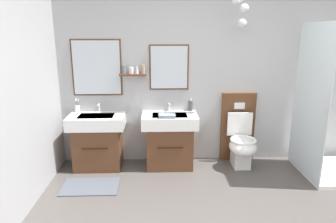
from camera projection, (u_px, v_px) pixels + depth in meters
wall_back at (209, 69)px, 4.28m from camera, size 4.45×0.55×2.66m
bath_mat at (91, 186)px, 3.73m from camera, size 0.68×0.44×0.01m
vanity_sink_left at (98, 139)px, 4.21m from camera, size 0.75×0.51×0.74m
tap_on_left_sink at (99, 107)px, 4.28m from camera, size 0.03×0.13×0.11m
vanity_sink_right at (170, 139)px, 4.24m from camera, size 0.75×0.51×0.74m
tap_on_right_sink at (169, 106)px, 4.31m from camera, size 0.03×0.13×0.11m
toilet at (240, 139)px, 4.29m from camera, size 0.48×0.62×1.00m
toothbrush_cup at (77, 108)px, 4.26m from camera, size 0.07×0.07×0.19m
soap_dispenser at (191, 106)px, 4.32m from camera, size 0.06×0.06×0.18m
folded_hand_towel at (167, 116)px, 4.00m from camera, size 0.22×0.16×0.04m
shower_tray at (328, 146)px, 3.98m from camera, size 1.00×0.88×1.95m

